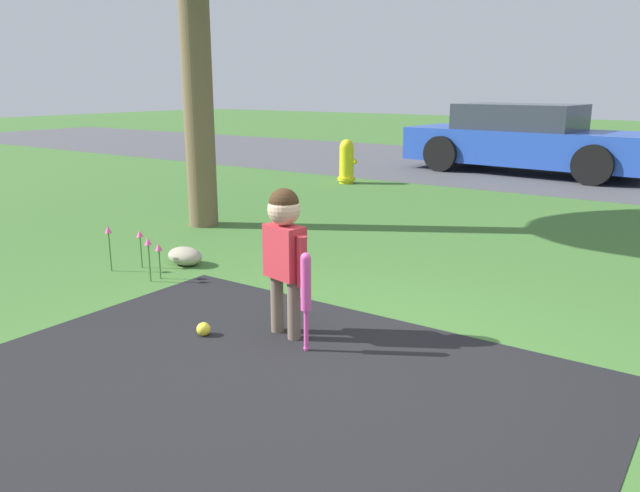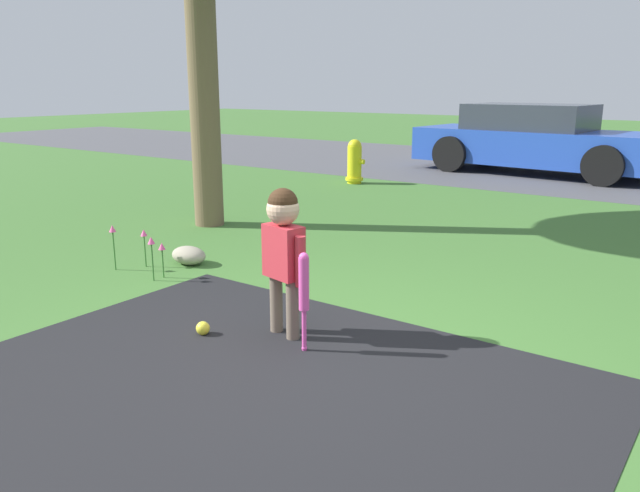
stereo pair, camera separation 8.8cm
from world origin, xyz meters
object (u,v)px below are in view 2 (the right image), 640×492
at_px(fire_hydrant, 355,162).
at_px(parked_car, 537,141).
at_px(child, 283,242).
at_px(baseball_bat, 304,288).
at_px(sports_ball, 203,328).

xyz_separation_m(fire_hydrant, parked_car, (2.08, 3.01, 0.25)).
relative_size(child, parked_car, 0.21).
relative_size(baseball_bat, parked_car, 0.14).
distance_m(fire_hydrant, parked_car, 3.67).
relative_size(sports_ball, fire_hydrant, 0.13).
bearing_deg(fire_hydrant, baseball_bat, -59.84).
distance_m(child, baseball_bat, 0.37).
distance_m(child, sports_ball, 0.80).
bearing_deg(child, parked_car, 109.78).
bearing_deg(baseball_bat, fire_hydrant, 120.16).
height_order(child, sports_ball, child).
bearing_deg(child, fire_hydrant, 131.33).
bearing_deg(parked_car, fire_hydrant, -120.46).
xyz_separation_m(sports_ball, parked_car, (-0.68, 9.15, 0.56)).
xyz_separation_m(child, baseball_bat, (0.26, -0.13, -0.23)).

